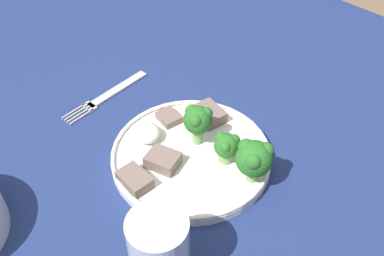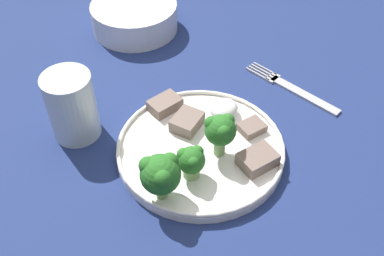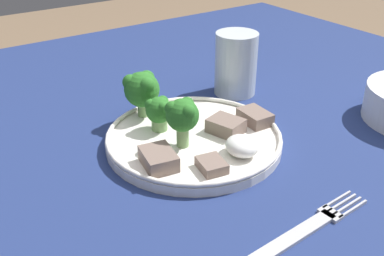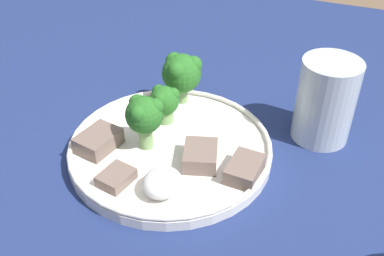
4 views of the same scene
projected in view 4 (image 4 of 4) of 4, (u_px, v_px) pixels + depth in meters
name	position (u px, v px, depth m)	size (l,w,h in m)	color
table	(171.00, 247.00, 0.52)	(1.21, 1.20, 0.77)	navy
dinner_plate	(170.00, 148.00, 0.51)	(0.23, 0.23, 0.02)	white
drinking_glass	(325.00, 105.00, 0.52)	(0.07, 0.07, 0.10)	silver
broccoli_floret_near_rim_left	(164.00, 101.00, 0.53)	(0.04, 0.04, 0.05)	#7FA866
broccoli_floret_center_left	(144.00, 115.00, 0.48)	(0.04, 0.04, 0.06)	#7FA866
broccoli_floret_back_left	(181.00, 72.00, 0.56)	(0.05, 0.05, 0.07)	#7FA866
meat_slice_front_slice	(116.00, 177.00, 0.46)	(0.04, 0.03, 0.01)	#756056
meat_slice_middle_slice	(200.00, 156.00, 0.48)	(0.05, 0.05, 0.02)	#756056
meat_slice_rear_slice	(98.00, 141.00, 0.50)	(0.05, 0.04, 0.02)	#756056
meat_slice_edge_slice	(245.00, 169.00, 0.46)	(0.05, 0.03, 0.02)	#756056
sauce_dollop	(159.00, 182.00, 0.45)	(0.04, 0.04, 0.02)	white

